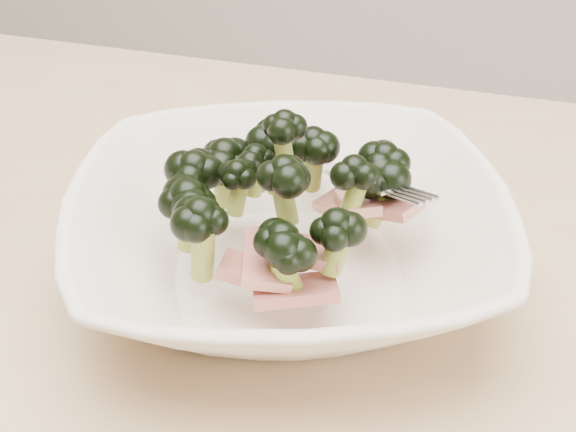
% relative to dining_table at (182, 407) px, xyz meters
% --- Properties ---
extents(dining_table, '(1.20, 0.80, 0.75)m').
position_rel_dining_table_xyz_m(dining_table, '(0.00, 0.00, 0.00)').
color(dining_table, tan).
rests_on(dining_table, ground).
extents(broccoli_dish, '(0.37, 0.37, 0.12)m').
position_rel_dining_table_xyz_m(broccoli_dish, '(0.07, 0.04, 0.14)').
color(broccoli_dish, '#EFDFCA').
rests_on(broccoli_dish, dining_table).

